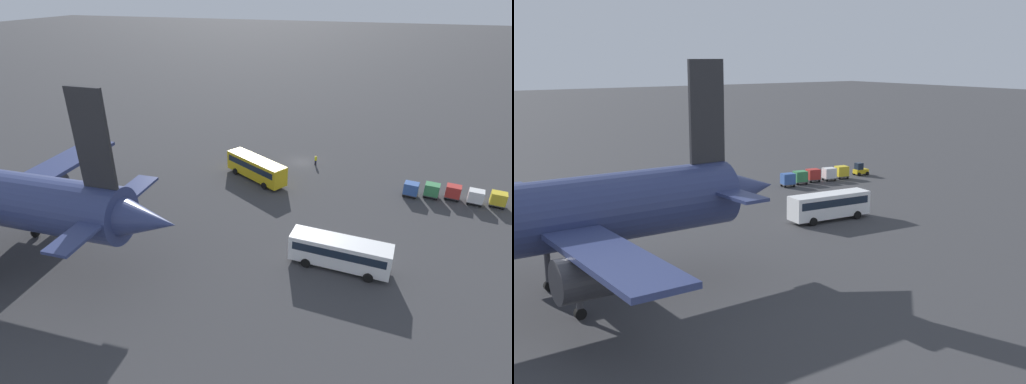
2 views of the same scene
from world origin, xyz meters
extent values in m
plane|color=#38383A|center=(0.00, 0.00, 0.00)|extent=(600.00, 600.00, 0.00)
cone|color=navy|center=(8.17, 34.97, 7.41)|extent=(7.58, 5.38, 5.13)
cube|color=navy|center=(25.62, 24.87, 6.69)|extent=(4.99, 15.86, 0.44)
cube|color=#262628|center=(11.59, 35.09, 14.81)|extent=(3.43, 0.48, 9.11)
cube|color=navy|center=(11.24, 35.08, 7.98)|extent=(2.91, 14.89, 0.28)
cylinder|color=#38383D|center=(26.56, 27.26, 4.91)|extent=(4.21, 3.27, 3.13)
cylinder|color=#38383D|center=(25.37, 31.87, 2.28)|extent=(0.50, 0.50, 4.56)
cylinder|color=black|center=(25.37, 31.87, 0.45)|extent=(0.92, 0.53, 0.90)
cube|color=gold|center=(5.27, 8.58, 1.91)|extent=(10.77, 7.99, 2.91)
cube|color=#192333|center=(5.27, 8.58, 2.42)|extent=(10.04, 7.56, 0.93)
cylinder|color=black|center=(8.90, 8.01, 0.50)|extent=(1.01, 0.78, 1.00)
cylinder|color=black|center=(7.45, 5.62, 0.50)|extent=(1.01, 0.78, 1.00)
cylinder|color=black|center=(3.09, 11.54, 0.50)|extent=(1.01, 0.78, 1.00)
cylinder|color=black|center=(1.64, 9.16, 0.50)|extent=(1.01, 0.78, 1.00)
cube|color=white|center=(-9.70, 26.53, 1.87)|extent=(10.63, 3.42, 2.84)
cube|color=#192333|center=(-9.70, 26.53, 2.37)|extent=(9.80, 3.40, 0.91)
cylinder|color=black|center=(-6.36, 27.71, 0.50)|extent=(1.02, 0.37, 1.00)
cylinder|color=black|center=(-6.56, 24.90, 0.50)|extent=(1.02, 0.37, 1.00)
cylinder|color=black|center=(-12.84, 28.16, 0.50)|extent=(1.02, 0.37, 1.00)
cylinder|color=black|center=(-13.03, 25.35, 0.50)|extent=(1.02, 0.37, 1.00)
cylinder|color=#1E1E2D|center=(-2.52, 0.46, 0.42)|extent=(0.32, 0.32, 0.85)
cylinder|color=yellow|center=(-2.52, 0.46, 1.18)|extent=(0.38, 0.38, 0.65)
sphere|color=tan|center=(-2.52, 0.46, 1.62)|extent=(0.24, 0.24, 0.24)
cube|color=#38383D|center=(-28.38, 6.91, 0.41)|extent=(2.25, 2.00, 0.10)
cube|color=gold|center=(-28.38, 6.91, 1.26)|extent=(2.15, 1.90, 1.60)
cylinder|color=black|center=(-27.53, 7.41, 0.18)|extent=(0.38, 0.18, 0.36)
cylinder|color=black|center=(-27.74, 6.15, 0.18)|extent=(0.38, 0.18, 0.36)
cylinder|color=black|center=(-29.02, 7.67, 0.18)|extent=(0.38, 0.18, 0.36)
cylinder|color=black|center=(-29.24, 6.41, 0.18)|extent=(0.38, 0.18, 0.36)
cube|color=#38383D|center=(-25.61, 7.10, 0.41)|extent=(2.25, 2.00, 0.10)
cube|color=silver|center=(-25.61, 7.10, 1.26)|extent=(2.15, 1.90, 1.60)
cylinder|color=black|center=(-24.75, 7.60, 0.18)|extent=(0.38, 0.18, 0.36)
cylinder|color=black|center=(-24.97, 6.34, 0.18)|extent=(0.38, 0.18, 0.36)
cylinder|color=black|center=(-26.25, 7.86, 0.18)|extent=(0.38, 0.18, 0.36)
cylinder|color=black|center=(-26.46, 6.60, 0.18)|extent=(0.38, 0.18, 0.36)
cube|color=#38383D|center=(-22.83, 6.51, 0.41)|extent=(2.25, 2.00, 0.10)
cube|color=#B72D28|center=(-22.83, 6.51, 1.26)|extent=(2.15, 1.90, 1.60)
cylinder|color=black|center=(-21.97, 7.01, 0.18)|extent=(0.38, 0.18, 0.36)
cylinder|color=black|center=(-22.19, 5.75, 0.18)|extent=(0.38, 0.18, 0.36)
cylinder|color=black|center=(-23.47, 7.27, 0.18)|extent=(0.38, 0.18, 0.36)
cylinder|color=black|center=(-23.69, 6.01, 0.18)|extent=(0.38, 0.18, 0.36)
cube|color=#38383D|center=(-20.05, 6.82, 0.41)|extent=(2.25, 2.00, 0.10)
cube|color=#38844C|center=(-20.05, 6.82, 1.26)|extent=(2.15, 1.90, 1.60)
cylinder|color=black|center=(-19.19, 7.32, 0.18)|extent=(0.38, 0.18, 0.36)
cylinder|color=black|center=(-19.41, 6.06, 0.18)|extent=(0.38, 0.18, 0.36)
cylinder|color=black|center=(-20.69, 7.58, 0.18)|extent=(0.38, 0.18, 0.36)
cylinder|color=black|center=(-20.91, 6.32, 0.18)|extent=(0.38, 0.18, 0.36)
cube|color=#38383D|center=(-17.27, 7.36, 0.41)|extent=(2.25, 2.00, 0.10)
cube|color=#33569E|center=(-17.27, 7.36, 1.26)|extent=(2.15, 1.90, 1.60)
cylinder|color=black|center=(-16.42, 7.86, 0.18)|extent=(0.38, 0.18, 0.36)
cylinder|color=black|center=(-16.64, 6.60, 0.18)|extent=(0.38, 0.18, 0.36)
cylinder|color=black|center=(-17.91, 8.12, 0.18)|extent=(0.38, 0.18, 0.36)
cylinder|color=black|center=(-18.13, 6.86, 0.18)|extent=(0.38, 0.18, 0.36)
camera|label=1|loc=(-11.78, 61.69, 26.63)|focal=28.00mm
camera|label=2|loc=(38.81, 85.22, 19.68)|focal=45.00mm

